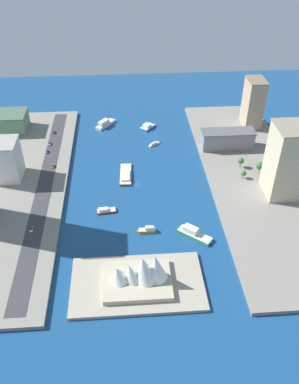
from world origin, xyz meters
TOP-DOWN VIEW (x-y plane):
  - ground_plane at (0.00, 0.00)m, footprint 440.00×440.00m
  - quay_west at (-87.59, 0.00)m, footprint 70.00×240.00m
  - quay_east at (87.59, 0.00)m, footprint 70.00×240.00m
  - peninsula_point at (4.97, 95.25)m, footprint 73.22×41.35m
  - road_strip at (67.97, 0.00)m, footprint 11.09×228.00m
  - water_taxi_orange at (-3.48, 52.71)m, footprint 12.33×4.00m
  - ferry_white_commuter at (25.74, -92.81)m, footprint 18.58×21.29m
  - barge_flat_brown at (8.81, -10.75)m, footprint 9.80×29.87m
  - ferry_green_doubledeck at (-32.31, 58.45)m, footprint 22.20×20.19m
  - catamaran_blue at (-12.99, -85.68)m, footprint 15.52×16.27m
  - sailboat_small_white at (-16.68, -55.25)m, footprint 10.37×8.49m
  - tugboat_red at (23.30, 30.99)m, footprint 14.05×6.49m
  - hotel_broad_white at (96.05, -12.44)m, footprint 21.40×23.23m
  - warehouse_low_gray at (-76.25, -43.08)m, footprint 43.88×14.87m
  - terminal_long_green at (107.40, -86.86)m, footprint 27.13×26.27m
  - office_block_beige at (-99.42, 20.59)m, footprint 22.35×26.14m
  - apartment_midrise_tan at (-106.35, -80.88)m, footprint 15.04×22.68m
  - hatchback_blue at (72.07, -44.88)m, footprint 1.81×4.28m
  - van_white at (69.70, 48.67)m, footprint 2.04×4.94m
  - taxi_yellow_cab at (64.85, -23.11)m, footprint 2.04×4.68m
  - sedan_silver at (71.49, -57.64)m, footprint 2.06×4.99m
  - pickup_red at (70.48, -77.68)m, footprint 2.22×4.71m
  - traffic_light_waterfront at (61.53, 14.91)m, footprint 0.36×0.36m
  - opera_landmark at (3.33, 95.25)m, footprint 37.37×28.61m
  - park_tree_cluster at (-86.36, -5.59)m, footprint 19.11×19.29m

SIDE VIEW (x-z plane):
  - ground_plane at x=0.00m, z-range 0.00..0.00m
  - peninsula_point at x=4.97m, z-range 0.00..2.00m
  - sailboat_small_white at x=-16.68m, z-range -5.41..7.44m
  - tugboat_red at x=23.30m, z-range -0.41..2.78m
  - barge_flat_brown at x=8.81m, z-range -0.32..2.72m
  - quay_west at x=-87.59m, z-range 0.00..2.63m
  - quay_east at x=87.59m, z-range 0.00..2.63m
  - catamaran_blue at x=-12.99m, z-range -0.63..3.66m
  - water_taxi_orange at x=-3.48m, z-range -0.57..3.67m
  - ferry_green_doubledeck at x=-32.31m, z-range -0.94..5.04m
  - ferry_white_commuter at x=25.74m, z-range -0.73..5.34m
  - road_strip at x=67.97m, z-range 2.63..2.78m
  - van_white at x=69.70m, z-range 2.78..4.21m
  - sedan_silver at x=71.49m, z-range 2.77..4.26m
  - hatchback_blue at x=72.07m, z-range 2.76..4.31m
  - taxi_yellow_cab at x=64.85m, z-range 2.76..4.42m
  - pickup_red at x=70.48m, z-range 2.76..4.44m
  - traffic_light_waterfront at x=61.53m, z-range 3.72..10.22m
  - park_tree_cluster at x=-86.36m, z-range 3.70..12.95m
  - opera_landmark at x=3.33m, z-range -0.91..19.74m
  - warehouse_low_gray at x=-76.25m, z-range 2.66..17.60m
  - terminal_long_green at x=107.40m, z-range 2.66..18.64m
  - hotel_broad_white at x=96.05m, z-range 2.66..32.22m
  - apartment_midrise_tan at x=-106.35m, z-range 2.66..45.32m
  - office_block_beige at x=-99.42m, z-range 2.66..54.47m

